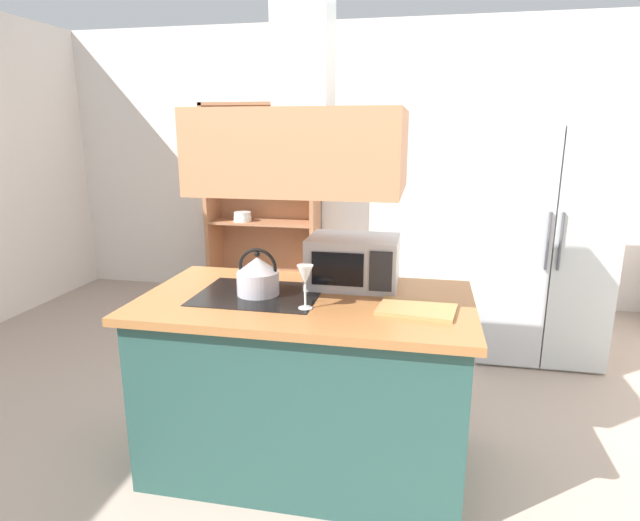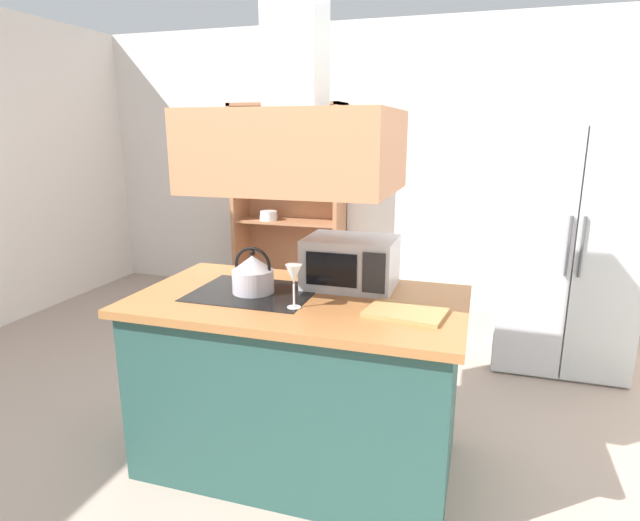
% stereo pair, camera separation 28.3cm
% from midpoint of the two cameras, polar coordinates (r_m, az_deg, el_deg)
% --- Properties ---
extents(ground_plane, '(7.80, 7.80, 0.00)m').
position_cam_midpoint_polar(ground_plane, '(2.94, -9.43, -21.23)').
color(ground_plane, '#A49081').
extents(wall_back, '(6.00, 0.12, 2.70)m').
position_cam_midpoint_polar(wall_back, '(5.31, 1.62, 10.46)').
color(wall_back, silver).
rests_on(wall_back, ground).
extents(kitchen_island, '(1.61, 0.91, 0.90)m').
position_cam_midpoint_polar(kitchen_island, '(2.71, -4.59, -13.14)').
color(kitchen_island, '#264B45').
rests_on(kitchen_island, ground).
extents(range_hood, '(0.90, 0.70, 1.28)m').
position_cam_midpoint_polar(range_hood, '(2.41, -5.20, 14.80)').
color(range_hood, '#BB7A52').
extents(refrigerator, '(0.90, 0.78, 1.75)m').
position_cam_midpoint_polar(refrigerator, '(4.18, 21.38, 1.87)').
color(refrigerator, beige).
rests_on(refrigerator, ground).
extents(dish_cabinet, '(1.13, 0.40, 1.95)m').
position_cam_midpoint_polar(dish_cabinet, '(5.37, -7.65, 5.13)').
color(dish_cabinet, '#AC704A').
rests_on(dish_cabinet, ground).
extents(kettle, '(0.21, 0.21, 0.23)m').
position_cam_midpoint_polar(kettle, '(2.58, -9.98, -1.68)').
color(kettle, '#B7B2BC').
rests_on(kettle, kitchen_island).
extents(cutting_board, '(0.37, 0.29, 0.02)m').
position_cam_midpoint_polar(cutting_board, '(2.37, 7.25, -5.32)').
color(cutting_board, tan).
rests_on(cutting_board, kitchen_island).
extents(microwave, '(0.46, 0.35, 0.26)m').
position_cam_midpoint_polar(microwave, '(2.69, 0.69, -0.13)').
color(microwave, '#B7BABF').
rests_on(microwave, kitchen_island).
extents(wine_glass_on_counter, '(0.08, 0.08, 0.21)m').
position_cam_midpoint_polar(wine_glass_on_counter, '(2.34, -5.12, -1.84)').
color(wine_glass_on_counter, silver).
rests_on(wine_glass_on_counter, kitchen_island).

